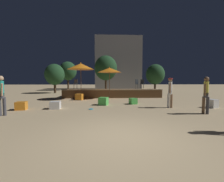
% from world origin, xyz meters
% --- Properties ---
extents(ground_plane, '(120.00, 120.00, 0.00)m').
position_xyz_m(ground_plane, '(0.00, 0.00, 0.00)').
color(ground_plane, tan).
extents(wooden_deck, '(9.01, 2.30, 0.80)m').
position_xyz_m(wooden_deck, '(0.26, 10.41, 0.36)').
color(wooden_deck, brown).
rests_on(wooden_deck, ground).
extents(patio_umbrella_0, '(2.09, 2.09, 2.78)m').
position_xyz_m(patio_umbrella_0, '(-0.03, 9.22, 2.49)').
color(patio_umbrella_0, brown).
rests_on(patio_umbrella_0, ground).
extents(patio_umbrella_1, '(2.22, 2.22, 3.10)m').
position_xyz_m(patio_umbrella_1, '(-2.48, 8.86, 2.77)').
color(patio_umbrella_1, brown).
rests_on(patio_umbrella_1, ground).
extents(cube_seat_0, '(0.58, 0.58, 0.41)m').
position_xyz_m(cube_seat_0, '(-3.21, 4.36, 0.20)').
color(cube_seat_0, white).
rests_on(cube_seat_0, ground).
extents(cube_seat_1, '(0.55, 0.55, 0.39)m').
position_xyz_m(cube_seat_1, '(1.43, 5.83, 0.20)').
color(cube_seat_1, '#4CC651').
rests_on(cube_seat_1, ground).
extents(cube_seat_2, '(0.58, 0.58, 0.43)m').
position_xyz_m(cube_seat_2, '(-4.94, 4.15, 0.22)').
color(cube_seat_2, orange).
rests_on(cube_seat_2, ground).
extents(cube_seat_3, '(0.64, 0.64, 0.49)m').
position_xyz_m(cube_seat_3, '(-2.52, 8.19, 0.25)').
color(cube_seat_3, orange).
rests_on(cube_seat_3, ground).
extents(cube_seat_4, '(0.68, 0.68, 0.49)m').
position_xyz_m(cube_seat_4, '(-0.55, 5.54, 0.24)').
color(cube_seat_4, '#4CC651').
rests_on(cube_seat_4, ground).
extents(cube_seat_5, '(0.59, 0.59, 0.49)m').
position_xyz_m(cube_seat_5, '(5.74, 4.24, 0.24)').
color(cube_seat_5, white).
rests_on(cube_seat_5, ground).
extents(person_1, '(0.40, 0.45, 1.77)m').
position_xyz_m(person_1, '(-5.00, 2.76, 0.97)').
color(person_1, '#3F3F47').
rests_on(person_1, ground).
extents(person_3, '(0.41, 0.35, 1.74)m').
position_xyz_m(person_3, '(4.25, 2.70, 0.95)').
color(person_3, '#3F3F47').
rests_on(person_3, ground).
extents(person_4, '(0.28, 0.45, 1.72)m').
position_xyz_m(person_4, '(3.29, 4.37, 0.97)').
color(person_4, '#997051').
rests_on(person_4, ground).
extents(bistro_chair_0, '(0.45, 0.45, 0.90)m').
position_xyz_m(bistro_chair_0, '(2.59, 9.85, 1.35)').
color(bistro_chair_0, '#2D3338').
rests_on(bistro_chair_0, wooden_deck).
extents(bistro_chair_1, '(0.44, 0.44, 0.90)m').
position_xyz_m(bistro_chair_1, '(3.31, 10.86, 1.35)').
color(bistro_chair_1, '#2D3338').
rests_on(bistro_chair_1, wooden_deck).
extents(bistro_chair_2, '(0.40, 0.40, 0.90)m').
position_xyz_m(bistro_chair_2, '(-3.27, 10.62, 1.35)').
color(bistro_chair_2, '#47474C').
rests_on(bistro_chair_2, wooden_deck).
extents(frisbee_disc, '(0.24, 0.24, 0.03)m').
position_xyz_m(frisbee_disc, '(-1.21, 4.07, 0.02)').
color(frisbee_disc, '#33B2D8').
rests_on(frisbee_disc, ground).
extents(background_tree_0, '(2.44, 2.44, 3.69)m').
position_xyz_m(background_tree_0, '(-6.78, 15.37, 2.34)').
color(background_tree_0, '#3D2B1C').
rests_on(background_tree_0, ground).
extents(background_tree_1, '(2.82, 2.82, 4.74)m').
position_xyz_m(background_tree_1, '(-6.55, 21.35, 3.18)').
color(background_tree_1, '#3D2B1C').
rests_on(background_tree_1, ground).
extents(background_tree_2, '(2.65, 2.65, 3.94)m').
position_xyz_m(background_tree_2, '(6.84, 17.30, 2.48)').
color(background_tree_2, '#3D2B1C').
rests_on(background_tree_2, ground).
extents(background_tree_3, '(3.17, 3.17, 5.12)m').
position_xyz_m(background_tree_3, '(-0.29, 17.30, 3.36)').
color(background_tree_3, '#3D2B1C').
rests_on(background_tree_3, ground).
extents(distant_building, '(8.67, 3.54, 9.82)m').
position_xyz_m(distant_building, '(2.14, 25.11, 4.91)').
color(distant_building, gray).
rests_on(distant_building, ground).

